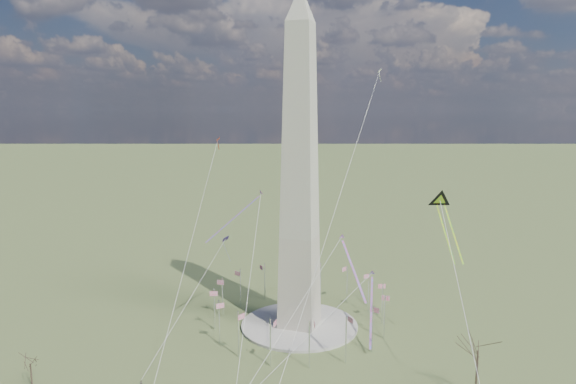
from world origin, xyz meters
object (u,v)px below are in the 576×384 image
(washington_monument, at_px, (300,173))
(kite_delta_black, at_px, (441,204))
(tree_near, at_px, (478,347))
(person_west, at_px, (141,383))

(washington_monument, xyz_separation_m, kite_delta_black, (39.97, 14.34, -9.52))
(tree_near, relative_size, person_west, 11.20)
(washington_monument, relative_size, kite_delta_black, 4.63)
(person_west, bearing_deg, washington_monument, -109.80)
(washington_monument, bearing_deg, kite_delta_black, 19.73)
(tree_near, bearing_deg, washington_monument, 154.49)
(washington_monument, bearing_deg, person_west, -120.26)
(washington_monument, distance_m, kite_delta_black, 43.51)
(person_west, height_order, kite_delta_black, kite_delta_black)
(washington_monument, relative_size, person_west, 66.48)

